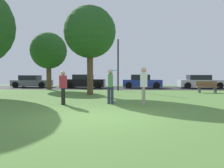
{
  "coord_description": "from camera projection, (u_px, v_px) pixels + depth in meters",
  "views": [
    {
      "loc": [
        0.77,
        -7.24,
        1.44
      ],
      "look_at": [
        0.0,
        3.77,
        0.95
      ],
      "focal_mm": 35.37,
      "sensor_mm": 36.0,
      "label": 1
    }
  ],
  "objects": [
    {
      "name": "ground_plane",
      "position": [
        104.0,
        118.0,
        7.33
      ],
      "size": [
        44.0,
        44.0,
        0.0
      ],
      "primitive_type": "plane",
      "color": "#547F38"
    },
    {
      "name": "road_strip",
      "position": [
        120.0,
        88.0,
        23.28
      ],
      "size": [
        44.0,
        6.4,
        0.01
      ],
      "primitive_type": "cube",
      "color": "#28282B",
      "rests_on": "ground_plane"
    },
    {
      "name": "oak_tree_left",
      "position": [
        90.0,
        33.0,
        15.32
      ],
      "size": [
        3.61,
        3.61,
        6.18
      ],
      "color": "brown",
      "rests_on": "ground_plane"
    },
    {
      "name": "oak_tree_center",
      "position": [
        49.0,
        51.0,
        20.53
      ],
      "size": [
        3.37,
        3.37,
        5.32
      ],
      "color": "brown",
      "rests_on": "ground_plane"
    },
    {
      "name": "person_thrower",
      "position": [
        63.0,
        86.0,
        10.43
      ],
      "size": [
        0.32,
        0.3,
        1.6
      ],
      "rotation": [
        0.0,
        0.0,
        -0.02
      ],
      "color": "black",
      "rests_on": "ground_plane"
    },
    {
      "name": "person_catcher",
      "position": [
        144.0,
        84.0,
        10.08
      ],
      "size": [
        0.32,
        0.3,
        1.75
      ],
      "rotation": [
        0.0,
        0.0,
        3.12
      ],
      "color": "gray",
      "rests_on": "ground_plane"
    },
    {
      "name": "person_walking",
      "position": [
        110.0,
        85.0,
        10.68
      ],
      "size": [
        0.3,
        0.32,
        1.67
      ],
      "rotation": [
        0.0,
        0.0,
        1.57
      ],
      "color": "#2D334C",
      "rests_on": "ground_plane"
    },
    {
      "name": "frisbee_disc",
      "position": [
        114.0,
        70.0,
        10.18
      ],
      "size": [
        0.38,
        0.38,
        0.04
      ],
      "color": "#2DB2E0"
    },
    {
      "name": "parked_car_grey",
      "position": [
        32.0,
        82.0,
        24.19
      ],
      "size": [
        4.08,
        2.04,
        1.33
      ],
      "color": "slate",
      "rests_on": "ground_plane"
    },
    {
      "name": "parked_car_black",
      "position": [
        85.0,
        82.0,
        23.23
      ],
      "size": [
        4.12,
        2.05,
        1.41
      ],
      "color": "black",
      "rests_on": "ground_plane"
    },
    {
      "name": "parked_car_blue",
      "position": [
        142.0,
        82.0,
        23.27
      ],
      "size": [
        4.01,
        2.08,
        1.4
      ],
      "color": "#233893",
      "rests_on": "ground_plane"
    },
    {
      "name": "parked_car_silver",
      "position": [
        200.0,
        82.0,
        22.65
      ],
      "size": [
        4.42,
        1.99,
        1.37
      ],
      "color": "#B7B7BC",
      "rests_on": "ground_plane"
    },
    {
      "name": "park_bench",
      "position": [
        207.0,
        87.0,
        17.14
      ],
      "size": [
        1.6,
        0.45,
        0.9
      ],
      "rotation": [
        0.0,
        0.0,
        3.14
      ],
      "color": "brown",
      "rests_on": "ground_plane"
    },
    {
      "name": "street_lamp_post",
      "position": [
        118.0,
        65.0,
        19.4
      ],
      "size": [
        0.14,
        0.14,
        4.5
      ],
      "primitive_type": "cylinder",
      "color": "#2D2D33",
      "rests_on": "ground_plane"
    }
  ]
}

